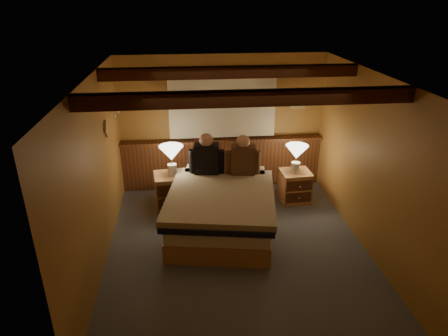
{
  "coord_description": "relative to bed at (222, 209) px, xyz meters",
  "views": [
    {
      "loc": [
        -0.68,
        -4.66,
        3.32
      ],
      "look_at": [
        -0.15,
        0.4,
        1.08
      ],
      "focal_mm": 32.0,
      "sensor_mm": 36.0,
      "label": 1
    }
  ],
  "objects": [
    {
      "name": "floor",
      "position": [
        0.17,
        -0.54,
        -0.35
      ],
      "size": [
        4.2,
        4.2,
        0.0
      ],
      "primitive_type": "plane",
      "color": "#4D535C",
      "rests_on": "ground"
    },
    {
      "name": "ceiling",
      "position": [
        0.17,
        -0.54,
        2.05
      ],
      "size": [
        4.2,
        4.2,
        0.0
      ],
      "primitive_type": "plane",
      "rotation": [
        3.14,
        0.0,
        0.0
      ],
      "color": "#B58A43",
      "rests_on": "wall_back"
    },
    {
      "name": "wall_back",
      "position": [
        0.17,
        1.56,
        0.85
      ],
      "size": [
        3.6,
        0.0,
        3.6
      ],
      "primitive_type": "plane",
      "rotation": [
        1.57,
        0.0,
        0.0
      ],
      "color": "#B27940",
      "rests_on": "floor"
    },
    {
      "name": "wall_left",
      "position": [
        -1.63,
        -0.54,
        0.85
      ],
      "size": [
        0.0,
        4.2,
        4.2
      ],
      "primitive_type": "plane",
      "rotation": [
        1.57,
        0.0,
        1.57
      ],
      "color": "#B27940",
      "rests_on": "floor"
    },
    {
      "name": "wall_right",
      "position": [
        1.97,
        -0.54,
        0.85
      ],
      "size": [
        0.0,
        4.2,
        4.2
      ],
      "primitive_type": "plane",
      "rotation": [
        1.57,
        0.0,
        -1.57
      ],
      "color": "#B27940",
      "rests_on": "floor"
    },
    {
      "name": "wall_front",
      "position": [
        0.17,
        -2.64,
        0.85
      ],
      "size": [
        3.6,
        0.0,
        3.6
      ],
      "primitive_type": "plane",
      "rotation": [
        -1.57,
        0.0,
        0.0
      ],
      "color": "#B27940",
      "rests_on": "floor"
    },
    {
      "name": "wainscot",
      "position": [
        0.17,
        1.49,
        0.14
      ],
      "size": [
        3.6,
        0.23,
        0.94
      ],
      "color": "brown",
      "rests_on": "wall_back"
    },
    {
      "name": "curtain_window",
      "position": [
        0.17,
        1.49,
        1.18
      ],
      "size": [
        2.18,
        0.09,
        1.11
      ],
      "color": "#452211",
      "rests_on": "wall_back"
    },
    {
      "name": "ceiling_beams",
      "position": [
        0.17,
        -0.39,
        1.96
      ],
      "size": [
        3.6,
        1.65,
        0.16
      ],
      "color": "#452211",
      "rests_on": "ceiling"
    },
    {
      "name": "coat_rail",
      "position": [
        -1.55,
        1.03,
        1.32
      ],
      "size": [
        0.05,
        0.55,
        0.24
      ],
      "color": "silver",
      "rests_on": "wall_left"
    },
    {
      "name": "framed_print",
      "position": [
        1.52,
        1.53,
        1.2
      ],
      "size": [
        0.3,
        0.04,
        0.25
      ],
      "color": "tan",
      "rests_on": "wall_back"
    },
    {
      "name": "bed",
      "position": [
        0.0,
        0.0,
        0.0
      ],
      "size": [
        1.8,
        2.17,
        0.67
      ],
      "rotation": [
        0.0,
        0.0,
        -0.17
      ],
      "color": "tan",
      "rests_on": "floor"
    },
    {
      "name": "nightstand_left",
      "position": [
        -0.76,
        0.79,
        -0.05
      ],
      "size": [
        0.58,
        0.53,
        0.59
      ],
      "rotation": [
        0.0,
        0.0,
        0.1
      ],
      "color": "tan",
      "rests_on": "floor"
    },
    {
      "name": "nightstand_right",
      "position": [
        1.35,
        0.79,
        -0.08
      ],
      "size": [
        0.52,
        0.47,
        0.54
      ],
      "rotation": [
        0.0,
        0.0,
        0.06
      ],
      "color": "tan",
      "rests_on": "floor"
    },
    {
      "name": "lamp_left",
      "position": [
        -0.73,
        0.77,
        0.6
      ],
      "size": [
        0.39,
        0.39,
        0.51
      ],
      "color": "silver",
      "rests_on": "nightstand_left"
    },
    {
      "name": "lamp_right",
      "position": [
        1.33,
        0.76,
        0.54
      ],
      "size": [
        0.37,
        0.37,
        0.49
      ],
      "color": "silver",
      "rests_on": "nightstand_right"
    },
    {
      "name": "person_left",
      "position": [
        -0.17,
        0.65,
        0.59
      ],
      "size": [
        0.56,
        0.27,
        0.69
      ],
      "rotation": [
        0.0,
        0.0,
        -0.13
      ],
      "color": "black",
      "rests_on": "bed"
    },
    {
      "name": "person_right",
      "position": [
        0.4,
        0.56,
        0.58
      ],
      "size": [
        0.55,
        0.25,
        0.67
      ],
      "rotation": [
        0.0,
        0.0,
        -0.1
      ],
      "color": "#4E321F",
      "rests_on": "bed"
    },
    {
      "name": "duffel_bag",
      "position": [
        -0.64,
        0.36,
        -0.2
      ],
      "size": [
        0.53,
        0.4,
        0.34
      ],
      "rotation": [
        0.0,
        0.0,
        0.28
      ],
      "color": "black",
      "rests_on": "floor"
    }
  ]
}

